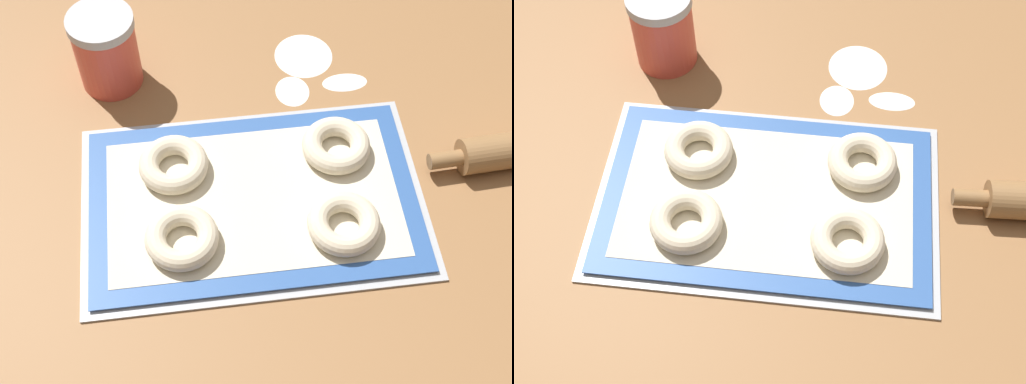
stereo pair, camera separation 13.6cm
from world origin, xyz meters
TOP-DOWN VIEW (x-y plane):
  - ground_plane at (0.00, 0.00)m, footprint 2.80×2.80m
  - baking_tray at (0.00, -0.02)m, footprint 0.51×0.33m
  - baking_mat at (0.00, -0.02)m, footprint 0.48×0.30m
  - bagel_front_left at (-0.11, -0.08)m, footprint 0.10×0.10m
  - bagel_front_right at (0.12, -0.08)m, footprint 0.10×0.10m
  - bagel_back_left at (-0.11, 0.05)m, footprint 0.10×0.10m
  - bagel_back_right at (0.14, 0.05)m, footprint 0.10×0.10m
  - flour_canister at (-0.20, 0.26)m, footprint 0.11×0.11m
  - flour_patch_near at (0.12, 0.27)m, footprint 0.10×0.10m
  - flour_patch_far at (0.09, 0.19)m, footprint 0.06×0.07m
  - flour_patch_side at (0.18, 0.20)m, footprint 0.08×0.04m

SIDE VIEW (x-z plane):
  - ground_plane at x=0.00m, z-range 0.00..0.00m
  - flour_patch_near at x=0.12m, z-range 0.00..0.00m
  - flour_patch_side at x=0.18m, z-range 0.00..0.00m
  - flour_patch_far at x=0.09m, z-range 0.00..0.00m
  - baking_tray at x=0.00m, z-range 0.00..0.01m
  - baking_mat at x=0.00m, z-range 0.01..0.01m
  - bagel_front_left at x=-0.11m, z-range 0.01..0.04m
  - bagel_front_right at x=0.12m, z-range 0.01..0.04m
  - bagel_back_left at x=-0.11m, z-range 0.01..0.04m
  - bagel_back_right at x=0.14m, z-range 0.01..0.04m
  - flour_canister at x=-0.20m, z-range 0.00..0.14m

